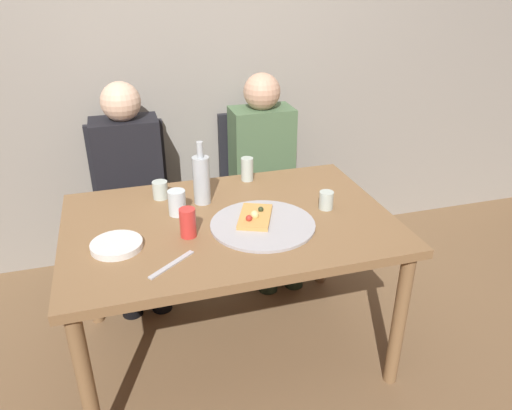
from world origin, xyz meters
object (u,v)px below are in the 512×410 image
object	(u,v)px
wine_glass	(326,200)
guest_in_beanie	(266,167)
wine_bottle	(201,179)
table_knife	(172,264)
short_glass	(160,190)
guest_in_sweater	(131,182)
dining_table	(230,235)
tumbler_near	(247,169)
plate_stack	(117,245)
chair_left	(132,192)
pizza_tray	(263,225)
chair_right	(259,177)
tumbler_far	(177,203)
pizza_slice_last	(255,216)
soda_can	(188,223)

from	to	relation	value
wine_glass	guest_in_beanie	distance (m)	0.75
wine_bottle	table_knife	size ratio (longest dim) A/B	1.34
short_glass	wine_glass	bearing A→B (deg)	-24.57
guest_in_sweater	dining_table	bearing A→B (deg)	118.09
tumbler_near	guest_in_beanie	world-z (taller)	guest_in_beanie
plate_stack	chair_left	size ratio (longest dim) A/B	0.22
tumbler_near	short_glass	distance (m)	0.46
pizza_tray	guest_in_sweater	bearing A→B (deg)	121.90
dining_table	table_knife	size ratio (longest dim) A/B	6.37
tumbler_near	wine_glass	size ratio (longest dim) A/B	1.45
chair_right	guest_in_sweater	xyz separation A→B (m)	(-0.77, -0.15, 0.13)
pizza_tray	wine_bottle	size ratio (longest dim) A/B	1.51
tumbler_far	guest_in_beanie	xyz separation A→B (m)	(0.60, 0.60, -0.14)
pizza_tray	wine_glass	world-z (taller)	wine_glass
tumbler_near	chair_left	world-z (taller)	chair_left
wine_glass	plate_stack	distance (m)	0.92
pizza_slice_last	chair_left	distance (m)	1.06
pizza_tray	soda_can	xyz separation A→B (m)	(-0.31, 0.00, 0.05)
wine_glass	soda_can	distance (m)	0.64
guest_in_sweater	plate_stack	bearing A→B (deg)	83.43
chair_right	pizza_tray	bearing A→B (deg)	74.23
wine_bottle	guest_in_beanie	size ratio (longest dim) A/B	0.25
wine_glass	chair_right	distance (m)	0.92
wine_glass	chair_right	size ratio (longest dim) A/B	0.09
soda_can	chair_right	xyz separation A→B (m)	(0.58, 0.95, -0.27)
pizza_tray	chair_right	distance (m)	1.02
wine_bottle	tumbler_far	size ratio (longest dim) A/B	2.60
dining_table	tumbler_far	xyz separation A→B (m)	(-0.21, 0.11, 0.13)
pizza_tray	soda_can	world-z (taller)	soda_can
wine_glass	table_knife	xyz separation A→B (m)	(-0.73, -0.26, -0.04)
pizza_slice_last	chair_left	bearing A→B (deg)	117.90
plate_stack	guest_in_sweater	bearing A→B (deg)	83.43
pizza_tray	short_glass	size ratio (longest dim) A/B	5.36
chair_left	dining_table	bearing A→B (deg)	113.77
table_knife	dining_table	bearing A→B (deg)	6.75
dining_table	pizza_slice_last	distance (m)	0.15
short_glass	guest_in_sweater	size ratio (longest dim) A/B	0.07
pizza_slice_last	short_glass	distance (m)	0.50
chair_left	guest_in_sweater	world-z (taller)	guest_in_sweater
dining_table	table_knife	xyz separation A→B (m)	(-0.29, -0.28, 0.08)
wine_glass	table_knife	size ratio (longest dim) A/B	0.37
pizza_slice_last	guest_in_beanie	bearing A→B (deg)	69.07
chair_left	guest_in_beanie	xyz separation A→B (m)	(0.77, -0.15, 0.13)
wine_bottle	chair_left	distance (m)	0.80
dining_table	chair_right	xyz separation A→B (m)	(0.39, 0.87, -0.13)
dining_table	short_glass	bearing A→B (deg)	130.70
soda_can	pizza_slice_last	bearing A→B (deg)	8.30
dining_table	tumbler_far	size ratio (longest dim) A/B	12.41
soda_can	dining_table	bearing A→B (deg)	24.87
plate_stack	table_knife	world-z (taller)	plate_stack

